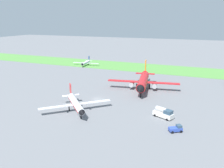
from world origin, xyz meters
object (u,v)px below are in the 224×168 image
at_px(airplane_foreground_turboprop, 76,103).
at_px(pushback_tug_near_gate, 176,129).
at_px(fuel_truck_midfield, 163,113).
at_px(airplane_midfield_jet, 143,81).
at_px(airplane_taxiing_turboprop, 86,63).

distance_m(airplane_foreground_turboprop, pushback_tug_near_gate, 33.60).
height_order(pushback_tug_near_gate, fuel_truck_midfield, fuel_truck_midfield).
distance_m(airplane_foreground_turboprop, airplane_midfield_jet, 35.71).
distance_m(airplane_foreground_turboprop, fuel_truck_midfield, 29.08).
xyz_separation_m(airplane_midfield_jet, fuel_truck_midfield, (13.80, -26.85, -2.42)).
relative_size(airplane_foreground_turboprop, pushback_tug_near_gate, 4.72).
relative_size(airplane_taxiing_turboprop, fuel_truck_midfield, 2.66).
bearing_deg(airplane_foreground_turboprop, fuel_truck_midfield, 57.86).
xyz_separation_m(airplane_foreground_turboprop, airplane_midfield_jet, (14.69, 32.52, 1.31)).
bearing_deg(pushback_tug_near_gate, airplane_foreground_turboprop, 142.46).
relative_size(airplane_foreground_turboprop, airplane_midfield_jet, 0.60).
bearing_deg(airplane_taxiing_turboprop, airplane_foreground_turboprop, 18.95).
relative_size(airplane_midfield_jet, airplane_taxiing_turboprop, 1.70).
xyz_separation_m(airplane_taxiing_turboprop, pushback_tug_near_gate, (68.72, -74.30, -1.10)).
distance_m(airplane_taxiing_turboprop, fuel_truck_midfield, 91.80).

